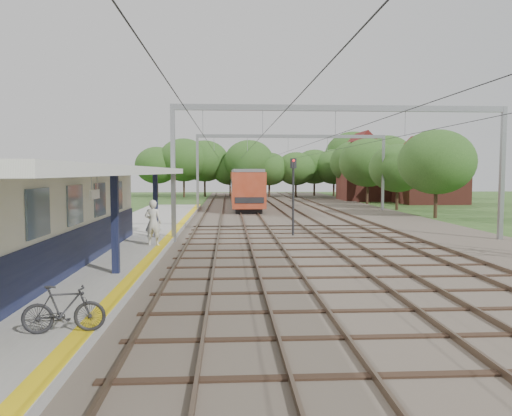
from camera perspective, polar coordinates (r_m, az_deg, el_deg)
name	(u,v)px	position (r m, az deg, el deg)	size (l,w,h in m)	color
ground	(335,343)	(11.09, 8.99, -15.01)	(160.00, 160.00, 0.00)	#2D4C1E
ballast_bed	(305,216)	(40.87, 5.61, -0.90)	(18.00, 90.00, 0.10)	#473D33
platform	(120,243)	(25.04, -15.31, -3.93)	(5.00, 52.00, 0.35)	gray
yellow_stripe	(167,239)	(24.64, -10.19, -3.56)	(0.45, 52.00, 0.01)	yellow
station_building	(33,219)	(18.53, -24.16, -1.12)	(3.41, 18.00, 3.40)	beige
canopy	(54,171)	(17.15, -22.04, 3.89)	(6.40, 20.00, 3.44)	#101534
rail_tracks	(274,214)	(40.56, 2.11, -0.74)	(11.80, 88.00, 0.15)	brown
catenary_system	(307,145)	(36.01, 5.85, 7.12)	(17.22, 88.00, 7.00)	gray
tree_band	(273,162)	(67.64, 1.97, 5.24)	(31.72, 30.88, 8.82)	#382619
house_near	(430,177)	(60.85, 19.29, 3.31)	(7.00, 6.12, 7.89)	brown
house_far	(372,175)	(64.86, 13.17, 3.69)	(8.00, 6.12, 8.66)	brown
person	(153,223)	(22.68, -11.69, -1.65)	(0.75, 0.49, 2.05)	beige
bicycle	(64,309)	(11.06, -21.12, -10.73)	(0.47, 1.65, 0.99)	black
train	(243,185)	(58.88, -1.50, 2.67)	(2.87, 35.74, 3.77)	black
signal_post	(293,188)	(27.67, 4.28, 2.34)	(0.35, 0.31, 4.38)	black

